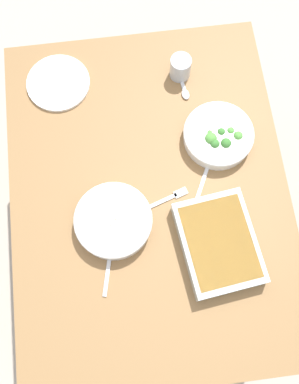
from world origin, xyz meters
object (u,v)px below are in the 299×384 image
Objects in this scene: baking_dish at (219,243)px; drink_cup at (180,68)px; spoon_spare at (183,84)px; side_plate at (58,83)px; spoon_by_broccoli at (207,170)px; spoon_by_stew at (109,259)px; stew_bowl at (113,221)px; broccoli_bowl at (218,136)px; fork_on_table at (166,199)px.

baking_dish is 0.62m from drink_cup.
drink_cup reaches higher than spoon_spare.
side_plate reaches higher than spoon_by_broccoli.
baking_dish reaches higher than spoon_by_stew.
stew_bowl is 0.75× the size of baking_dish.
stew_bowl is 0.12m from spoon_by_stew.
drink_cup reaches higher than spoon_by_broccoli.
broccoli_bowl is 0.58m from side_plate.
spoon_by_stew is at bearing 153.38° from drink_cup.
broccoli_bowl is at bearing -118.31° from side_plate.
drink_cup is at bearing 18.69° from broccoli_bowl.
baking_dish is (-0.35, 0.06, 0.00)m from broccoli_bowl.
stew_bowl is at bearing -13.19° from spoon_by_stew.
broccoli_bowl is at bearing -46.61° from fork_on_table.
drink_cup reaches higher than baking_dish.
baking_dish reaches higher than side_plate.
spoon_by_stew is at bearing 166.81° from stew_bowl.
drink_cup is at bearing -26.62° from spoon_by_stew.
side_plate is at bearing 88.03° from drink_cup.
spoon_spare reaches higher than fork_on_table.
spoon_spare is at bearing -31.84° from stew_bowl.
stew_bowl is 1.47× the size of spoon_by_broccoli.
drink_cup is at bearing 5.44° from spoon_spare.
stew_bowl is 0.19m from fork_on_table.
broccoli_bowl is 0.24m from spoon_spare.
spoon_by_broccoli is 0.17m from fork_on_table.
broccoli_bowl reaches higher than stew_bowl.
spoon_by_broccoli is 0.95× the size of fork_on_table.
spoon_by_broccoli is at bearing -129.54° from side_plate.
broccoli_bowl is 0.72× the size of baking_dish.
fork_on_table is (0.17, -0.20, -0.00)m from spoon_by_stew.
side_plate is at bearing 34.18° from fork_on_table.
spoon_spare is at bearing -15.65° from fork_on_table.
spoon_spare is at bearing 2.41° from baking_dish.
baking_dish is 0.22m from fork_on_table.
spoon_by_stew is at bearing 151.38° from spoon_spare.
spoon_by_broccoli is at bearing -66.28° from stew_bowl.
spoon_by_stew and spoon_spare have the same top height.
stew_bowl is at bearing -164.83° from side_plate.
broccoli_bowl reaches higher than baking_dish.
stew_bowl is 0.33m from baking_dish.
fork_on_table is at bearing 39.50° from baking_dish.
spoon_by_stew is (-0.36, 0.40, -0.03)m from broccoli_bowl.
baking_dish is at bearing -109.49° from stew_bowl.
drink_cup is at bearing -29.25° from stew_bowl.
stew_bowl is at bearing 123.30° from broccoli_bowl.
stew_bowl is 0.54m from side_plate.
side_plate is (0.63, 0.45, -0.03)m from baking_dish.
broccoli_bowl reaches higher than spoon_spare.
spoon_by_stew reaches higher than fork_on_table.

